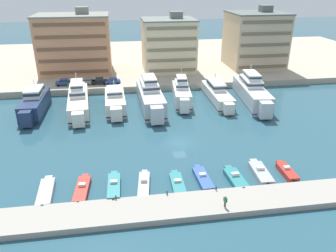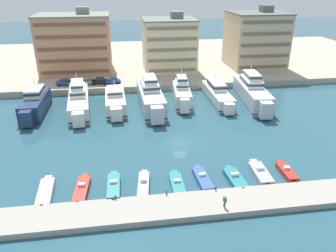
{
  "view_description": "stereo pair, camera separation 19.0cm",
  "coord_description": "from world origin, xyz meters",
  "px_view_note": "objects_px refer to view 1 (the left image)",
  "views": [
    {
      "loc": [
        -10.28,
        -53.94,
        28.27
      ],
      "look_at": [
        -1.84,
        2.43,
        2.5
      ],
      "focal_mm": 35.0,
      "sensor_mm": 36.0,
      "label": 1
    },
    {
      "loc": [
        -10.1,
        -53.96,
        28.27
      ],
      "look_at": [
        -1.84,
        2.43,
        2.5
      ],
      "focal_mm": 35.0,
      "sensor_mm": 36.0,
      "label": 2
    }
  ],
  "objects_px": {
    "yacht_navy_far_left": "(35,104)",
    "yacht_ivory_center_right": "(217,94)",
    "yacht_white_center": "(182,94)",
    "motorboat_teal_mid_right": "(235,178)",
    "motorboat_grey_right": "(260,173)",
    "car_black_center_left": "(99,81)",
    "car_blue_center": "(113,80)",
    "motorboat_teal_mid_left": "(114,187)",
    "motorboat_grey_center_left": "(144,185)",
    "motorboat_teal_center": "(178,185)",
    "motorboat_grey_far_left": "(46,192)",
    "yacht_silver_mid_right": "(252,92)",
    "yacht_ivory_mid_left": "(115,101)",
    "pedestrian_near_edge": "(225,200)",
    "motorboat_blue_center_right": "(203,179)",
    "yacht_silver_center_left": "(150,97)",
    "motorboat_red_left": "(82,189)",
    "car_blue_far_left": "(64,82)",
    "motorboat_red_far_right": "(287,172)",
    "yacht_ivory_left": "(78,100)",
    "car_grey_mid_left": "(88,81)",
    "car_green_left": "(75,82)"
  },
  "relations": [
    {
      "from": "yacht_navy_far_left",
      "to": "yacht_ivory_center_right",
      "type": "distance_m",
      "value": 43.4
    },
    {
      "from": "yacht_white_center",
      "to": "yacht_ivory_center_right",
      "type": "height_order",
      "value": "yacht_white_center"
    },
    {
      "from": "motorboat_teal_mid_right",
      "to": "motorboat_grey_right",
      "type": "distance_m",
      "value": 4.46
    },
    {
      "from": "car_black_center_left",
      "to": "car_blue_center",
      "type": "bearing_deg",
      "value": -6.2
    },
    {
      "from": "motorboat_grey_right",
      "to": "car_black_center_left",
      "type": "xyz_separation_m",
      "value": [
        -26.55,
        47.75,
        2.15
      ]
    },
    {
      "from": "motorboat_teal_mid_left",
      "to": "motorboat_grey_center_left",
      "type": "height_order",
      "value": "motorboat_teal_mid_left"
    },
    {
      "from": "yacht_ivory_center_right",
      "to": "motorboat_teal_center",
      "type": "bearing_deg",
      "value": -114.76
    },
    {
      "from": "motorboat_grey_far_left",
      "to": "motorboat_teal_center",
      "type": "height_order",
      "value": "motorboat_teal_center"
    },
    {
      "from": "motorboat_teal_center",
      "to": "yacht_silver_mid_right",
      "type": "bearing_deg",
      "value": 53.52
    },
    {
      "from": "yacht_ivory_mid_left",
      "to": "pedestrian_near_edge",
      "type": "distance_m",
      "value": 42.52
    },
    {
      "from": "motorboat_blue_center_right",
      "to": "yacht_silver_center_left",
      "type": "bearing_deg",
      "value": 98.34
    },
    {
      "from": "motorboat_grey_center_left",
      "to": "motorboat_blue_center_right",
      "type": "relative_size",
      "value": 1.04
    },
    {
      "from": "yacht_ivory_center_right",
      "to": "pedestrian_near_edge",
      "type": "relative_size",
      "value": 11.57
    },
    {
      "from": "motorboat_red_left",
      "to": "pedestrian_near_edge",
      "type": "bearing_deg",
      "value": -21.26
    },
    {
      "from": "motorboat_red_left",
      "to": "motorboat_blue_center_right",
      "type": "relative_size",
      "value": 1.02
    },
    {
      "from": "yacht_silver_center_left",
      "to": "motorboat_teal_mid_left",
      "type": "bearing_deg",
      "value": -104.82
    },
    {
      "from": "car_blue_far_left",
      "to": "car_blue_center",
      "type": "relative_size",
      "value": 0.98
    },
    {
      "from": "motorboat_blue_center_right",
      "to": "motorboat_red_far_right",
      "type": "xyz_separation_m",
      "value": [
        13.55,
        -0.14,
        0.06
      ]
    },
    {
      "from": "yacht_silver_center_left",
      "to": "car_blue_center",
      "type": "relative_size",
      "value": 5.23
    },
    {
      "from": "motorboat_grey_center_left",
      "to": "motorboat_red_far_right",
      "type": "height_order",
      "value": "motorboat_red_far_right"
    },
    {
      "from": "yacht_ivory_center_right",
      "to": "motorboat_red_left",
      "type": "xyz_separation_m",
      "value": [
        -30.18,
        -34.47,
        -1.45
      ]
    },
    {
      "from": "yacht_navy_far_left",
      "to": "motorboat_red_far_right",
      "type": "relative_size",
      "value": 2.96
    },
    {
      "from": "yacht_silver_center_left",
      "to": "yacht_silver_mid_right",
      "type": "bearing_deg",
      "value": -0.93
    },
    {
      "from": "yacht_white_center",
      "to": "motorboat_grey_right",
      "type": "relative_size",
      "value": 2.18
    },
    {
      "from": "motorboat_teal_mid_right",
      "to": "motorboat_grey_right",
      "type": "bearing_deg",
      "value": 10.81
    },
    {
      "from": "motorboat_teal_center",
      "to": "car_black_center_left",
      "type": "height_order",
      "value": "car_black_center_left"
    },
    {
      "from": "yacht_ivory_mid_left",
      "to": "yacht_ivory_left",
      "type": "bearing_deg",
      "value": 173.55
    },
    {
      "from": "motorboat_teal_mid_right",
      "to": "car_blue_center",
      "type": "distance_m",
      "value": 51.66
    },
    {
      "from": "motorboat_red_left",
      "to": "motorboat_teal_center",
      "type": "relative_size",
      "value": 1.02
    },
    {
      "from": "yacht_navy_far_left",
      "to": "yacht_ivory_mid_left",
      "type": "relative_size",
      "value": 1.05
    },
    {
      "from": "car_blue_center",
      "to": "pedestrian_near_edge",
      "type": "height_order",
      "value": "car_blue_center"
    },
    {
      "from": "yacht_ivory_left",
      "to": "yacht_ivory_mid_left",
      "type": "xyz_separation_m",
      "value": [
        8.5,
        -0.96,
        -0.38
      ]
    },
    {
      "from": "yacht_ivory_left",
      "to": "yacht_silver_mid_right",
      "type": "relative_size",
      "value": 0.98
    },
    {
      "from": "yacht_silver_center_left",
      "to": "motorboat_red_left",
      "type": "bearing_deg",
      "value": -112.11
    },
    {
      "from": "motorboat_red_left",
      "to": "car_grey_mid_left",
      "type": "distance_m",
      "value": 48.15
    },
    {
      "from": "yacht_silver_center_left",
      "to": "yacht_ivory_center_right",
      "type": "distance_m",
      "value": 17.11
    },
    {
      "from": "pedestrian_near_edge",
      "to": "motorboat_grey_far_left",
      "type": "bearing_deg",
      "value": 162.77
    },
    {
      "from": "yacht_white_center",
      "to": "car_black_center_left",
      "type": "xyz_separation_m",
      "value": [
        -20.44,
        13.48,
        0.25
      ]
    },
    {
      "from": "car_blue_center",
      "to": "pedestrian_near_edge",
      "type": "distance_m",
      "value": 56.94
    },
    {
      "from": "motorboat_grey_center_left",
      "to": "motorboat_teal_center",
      "type": "xyz_separation_m",
      "value": [
        4.96,
        -0.64,
        -0.02
      ]
    },
    {
      "from": "motorboat_grey_right",
      "to": "car_green_left",
      "type": "xyz_separation_m",
      "value": [
        -32.92,
        47.2,
        2.15
      ]
    },
    {
      "from": "yacht_ivory_mid_left",
      "to": "yacht_ivory_center_right",
      "type": "bearing_deg",
      "value": 3.97
    },
    {
      "from": "yacht_ivory_center_right",
      "to": "car_black_center_left",
      "type": "relative_size",
      "value": 4.81
    },
    {
      "from": "motorboat_red_left",
      "to": "motorboat_teal_mid_left",
      "type": "height_order",
      "value": "motorboat_teal_mid_left"
    },
    {
      "from": "yacht_ivory_left",
      "to": "car_black_center_left",
      "type": "height_order",
      "value": "yacht_ivory_left"
    },
    {
      "from": "yacht_ivory_left",
      "to": "car_grey_mid_left",
      "type": "relative_size",
      "value": 5.33
    },
    {
      "from": "motorboat_grey_right",
      "to": "car_blue_far_left",
      "type": "relative_size",
      "value": 1.77
    },
    {
      "from": "pedestrian_near_edge",
      "to": "motorboat_teal_mid_left",
      "type": "bearing_deg",
      "value": 153.49
    },
    {
      "from": "yacht_navy_far_left",
      "to": "motorboat_grey_right",
      "type": "xyz_separation_m",
      "value": [
        40.4,
        -32.46,
        -1.79
      ]
    },
    {
      "from": "motorboat_red_left",
      "to": "motorboat_teal_mid_left",
      "type": "xyz_separation_m",
      "value": [
        4.56,
        -0.19,
        0.1
      ]
    }
  ]
}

